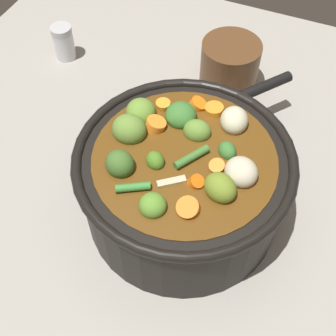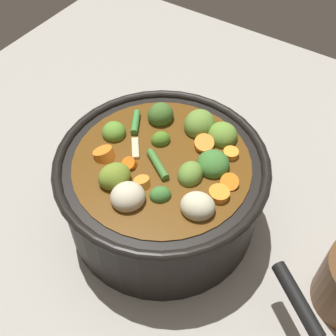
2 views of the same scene
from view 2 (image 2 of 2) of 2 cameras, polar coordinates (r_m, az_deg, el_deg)
name	(u,v)px [view 2 (image 2 of 2)]	position (r m, az deg, el deg)	size (l,w,h in m)	color
ground_plane	(163,215)	(0.69, -0.72, -6.27)	(1.10, 1.10, 0.00)	#9E998E
cooking_pot	(163,188)	(0.63, -0.72, -2.62)	(0.30, 0.30, 0.16)	black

